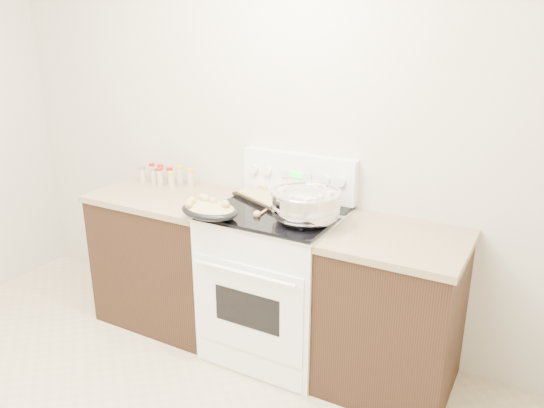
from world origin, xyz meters
The scene contains 9 objects.
counter_left centered at (-0.48, 1.43, 0.46)m, with size 0.93×0.67×0.92m.
counter_right centered at (1.08, 1.43, 0.46)m, with size 0.73×0.67×0.92m.
kitchen_range centered at (0.35, 1.42, 0.49)m, with size 0.78×0.73×1.22m.
mixing_bowl centered at (0.57, 1.35, 1.03)m, with size 0.41×0.41×0.23m.
roasting_pan centered at (0.07, 1.14, 0.99)m, with size 0.39×0.29×0.11m.
baking_sheet centered at (0.23, 1.59, 0.96)m, with size 0.53×0.47×0.06m.
wooden_spoon centered at (0.30, 1.32, 0.95)m, with size 0.04×0.26×0.04m.
blue_ladle centered at (0.61, 1.25, 0.98)m, with size 0.22×0.24×0.11m.
spice_jars centered at (-0.62, 1.59, 0.98)m, with size 0.40×0.15×0.13m.
Camera 1 is at (1.75, -1.15, 2.00)m, focal length 35.00 mm.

